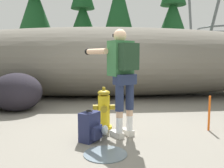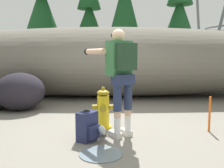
{
  "view_description": "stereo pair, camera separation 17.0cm",
  "coord_description": "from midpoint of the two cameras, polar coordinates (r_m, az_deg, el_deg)",
  "views": [
    {
      "loc": [
        -0.26,
        -4.16,
        1.27
      ],
      "look_at": [
        -0.04,
        0.32,
        0.75
      ],
      "focal_mm": 38.95,
      "sensor_mm": 36.0,
      "label": 1
    },
    {
      "loc": [
        -0.09,
        -4.17,
        1.27
      ],
      "look_at": [
        -0.04,
        0.32,
        0.75
      ],
      "focal_mm": 38.95,
      "sensor_mm": 36.0,
      "label": 2
    }
  ],
  "objects": [
    {
      "name": "boulder_mid",
      "position": [
        6.05,
        -20.02,
        -1.66
      ],
      "size": [
        1.16,
        1.07,
        0.88
      ],
      "primitive_type": "ellipsoid",
      "rotation": [
        0.0,
        0.0,
        6.27
      ],
      "color": "black",
      "rests_on": "ground_plane"
    },
    {
      "name": "dirt_embankment",
      "position": [
        7.8,
        0.64,
        5.24
      ],
      "size": [
        15.52,
        3.2,
        2.17
      ],
      "primitive_type": "ellipsoid",
      "color": "#666056",
      "rests_on": "ground_plane"
    },
    {
      "name": "ground_plane",
      "position": [
        4.37,
        1.69,
        -10.59
      ],
      "size": [
        56.0,
        56.0,
        0.04
      ],
      "primitive_type": "cube",
      "color": "slate"
    },
    {
      "name": "pine_tree_left",
      "position": [
        13.53,
        -5.0,
        15.6
      ],
      "size": [
        1.95,
        1.95,
        5.9
      ],
      "color": "#47331E",
      "rests_on": "ground_plane"
    },
    {
      "name": "fire_hydrant",
      "position": [
        4.29,
        -0.93,
        -5.99
      ],
      "size": [
        0.39,
        0.33,
        0.73
      ],
      "color": "gold",
      "rests_on": "ground_plane"
    },
    {
      "name": "utility_worker",
      "position": [
        3.79,
        3.07,
        3.59
      ],
      "size": [
        0.85,
        1.02,
        1.68
      ],
      "rotation": [
        0.0,
        0.0,
        2.14
      ],
      "color": "beige",
      "rests_on": "ground_plane"
    },
    {
      "name": "pine_tree_right",
      "position": [
        12.67,
        15.95,
        15.77
      ],
      "size": [
        1.9,
        1.9,
        5.93
      ],
      "color": "#47331E",
      "rests_on": "ground_plane"
    },
    {
      "name": "hydrant_water_jet",
      "position": [
        3.59,
        -0.99,
        -12.18
      ],
      "size": [
        0.57,
        1.32,
        0.54
      ],
      "color": "silver",
      "rests_on": "ground_plane"
    },
    {
      "name": "survey_stake",
      "position": [
        4.45,
        22.97,
        -6.53
      ],
      "size": [
        0.04,
        0.04,
        0.6
      ],
      "primitive_type": "cylinder",
      "color": "#E55914",
      "rests_on": "ground_plane"
    },
    {
      "name": "spare_backpack",
      "position": [
        3.7,
        -4.44,
        -9.96
      ],
      "size": [
        0.36,
        0.36,
        0.47
      ],
      "rotation": [
        0.0,
        0.0,
        5.7
      ],
      "color": "#23284C",
      "rests_on": "ground_plane"
    },
    {
      "name": "pine_tree_far_left",
      "position": [
        13.91,
        -15.8,
        17.32
      ],
      "size": [
        2.41,
        2.41,
        7.3
      ],
      "color": "#47331E",
      "rests_on": "ground_plane"
    }
  ]
}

